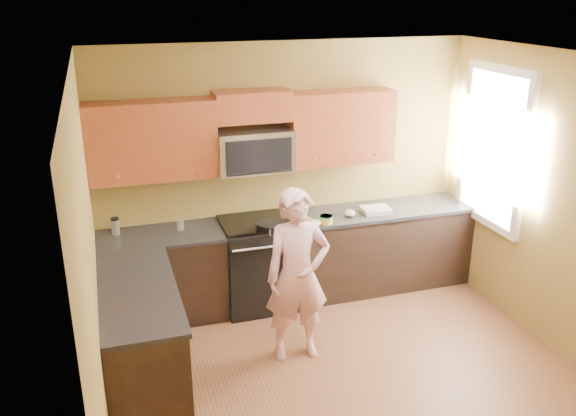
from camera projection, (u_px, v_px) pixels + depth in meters
name	position (u px, v px, depth m)	size (l,w,h in m)	color
floor	(357.00, 389.00, 5.11)	(4.00, 4.00, 0.00)	brown
ceiling	(372.00, 63.00, 4.17)	(4.00, 4.00, 0.00)	white
wall_back	(286.00, 171.00, 6.43)	(4.00, 4.00, 0.00)	olive
wall_front	(540.00, 404.00, 2.85)	(4.00, 4.00, 0.00)	olive
wall_left	(92.00, 278.00, 4.07)	(4.00, 4.00, 0.00)	olive
wall_right	(576.00, 215.00, 5.21)	(4.00, 4.00, 0.00)	olive
cabinet_back_run	(294.00, 260.00, 6.47)	(4.00, 0.60, 0.88)	black
cabinet_left_run	(141.00, 341.00, 5.01)	(0.60, 1.60, 0.88)	black
countertop_back	(295.00, 221.00, 6.31)	(4.00, 0.62, 0.04)	black
countertop_left	(138.00, 291.00, 4.85)	(0.62, 1.60, 0.04)	black
stove	(259.00, 263.00, 6.33)	(0.76, 0.65, 0.95)	black
microwave	(254.00, 171.00, 6.10)	(0.76, 0.40, 0.42)	silver
upper_cab_left	(154.00, 178.00, 5.85)	(1.22, 0.33, 0.75)	brown
upper_cab_right	(339.00, 162.00, 6.40)	(1.12, 0.33, 0.75)	brown
upper_cab_over_mw	(252.00, 106.00, 5.91)	(0.76, 0.33, 0.30)	brown
window	(494.00, 148.00, 6.17)	(0.06, 1.06, 1.66)	white
woman	(298.00, 276.00, 5.34)	(0.58, 0.38, 1.60)	pink
frying_pan	(270.00, 229.00, 5.97)	(0.27, 0.48, 0.06)	black
butter_tub	(326.00, 223.00, 6.19)	(0.14, 0.14, 0.10)	yellow
toast_slice	(306.00, 220.00, 6.26)	(0.11, 0.11, 0.01)	#B27F47
napkin_a	(315.00, 223.00, 6.11)	(0.11, 0.12, 0.06)	silver
napkin_b	(350.00, 213.00, 6.36)	(0.12, 0.13, 0.07)	silver
dish_towel	(376.00, 210.00, 6.48)	(0.30, 0.24, 0.05)	white
travel_mug	(116.00, 234.00, 5.91)	(0.08, 0.08, 0.17)	silver
glass_c	(180.00, 224.00, 6.00)	(0.07, 0.07, 0.12)	silver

